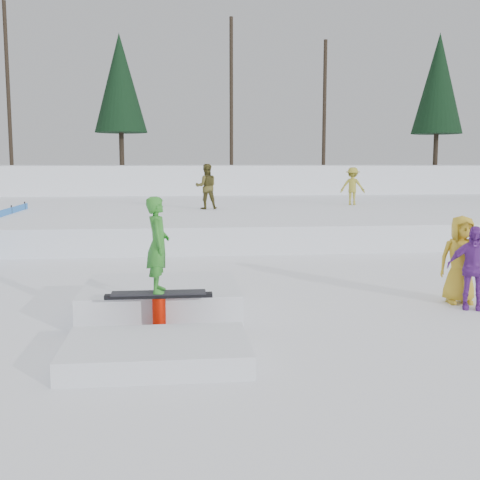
{
  "coord_description": "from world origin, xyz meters",
  "views": [
    {
      "loc": [
        -0.75,
        -9.57,
        2.62
      ],
      "look_at": [
        0.5,
        2.0,
        1.1
      ],
      "focal_mm": 45.0,
      "sensor_mm": 36.0,
      "label": 1
    }
  ],
  "objects": [
    {
      "name": "ground",
      "position": [
        0.0,
        0.0,
        0.0
      ],
      "size": [
        120.0,
        120.0,
        0.0
      ],
      "primitive_type": "plane",
      "color": "white"
    },
    {
      "name": "snow_berm",
      "position": [
        0.0,
        30.0,
        1.2
      ],
      "size": [
        60.0,
        14.0,
        2.4
      ],
      "primitive_type": "cube",
      "color": "white",
      "rests_on": "ground"
    },
    {
      "name": "snow_midrise",
      "position": [
        0.0,
        16.0,
        0.4
      ],
      "size": [
        50.0,
        18.0,
        0.8
      ],
      "primitive_type": "cube",
      "color": "white",
      "rests_on": "ground"
    },
    {
      "name": "treeline",
      "position": [
        6.18,
        28.28,
        7.45
      ],
      "size": [
        40.24,
        4.22,
        10.5
      ],
      "color": "black",
      "rests_on": "snow_berm"
    },
    {
      "name": "walker_olive",
      "position": [
        0.45,
        13.63,
        1.67
      ],
      "size": [
        0.88,
        0.71,
        1.74
      ],
      "primitive_type": "imported",
      "rotation": [
        0.0,
        0.0,
        3.2
      ],
      "color": "#4E471D",
      "rests_on": "snow_midrise"
    },
    {
      "name": "walker_ygreen",
      "position": [
        6.73,
        15.26,
        1.59
      ],
      "size": [
        1.18,
        0.95,
        1.59
      ],
      "primitive_type": "imported",
      "rotation": [
        0.0,
        0.0,
        2.72
      ],
      "color": "#A2992F",
      "rests_on": "snow_midrise"
    },
    {
      "name": "spectator_purple",
      "position": [
        4.5,
        0.45,
        0.75
      ],
      "size": [
        0.95,
        0.68,
        1.5
      ],
      "primitive_type": "imported",
      "rotation": [
        0.0,
        0.0,
        -0.4
      ],
      "color": "purple",
      "rests_on": "ground"
    },
    {
      "name": "spectator_yellow",
      "position": [
        4.5,
        0.91,
        0.82
      ],
      "size": [
        0.86,
        0.61,
        1.64
      ],
      "primitive_type": "imported",
      "rotation": [
        0.0,
        0.0,
        -0.12
      ],
      "color": "gold",
      "rests_on": "ground"
    },
    {
      "name": "jib_rail_feature",
      "position": [
        -1.01,
        -0.12,
        0.3
      ],
      "size": [
        2.6,
        4.4,
        2.11
      ],
      "color": "white",
      "rests_on": "ground"
    }
  ]
}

